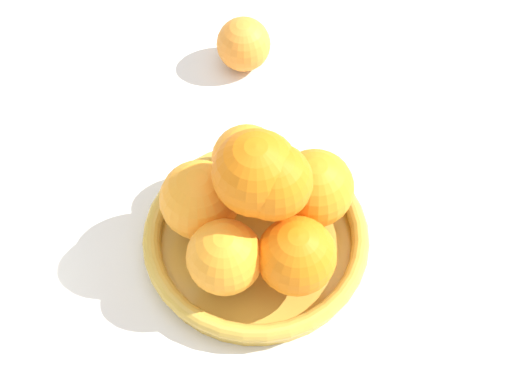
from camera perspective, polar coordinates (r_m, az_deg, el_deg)
ground_plane at (r=0.77m, az=0.00°, el=-4.27°), size 4.00×4.00×0.00m
fruit_bowl at (r=0.76m, az=0.00°, el=-3.70°), size 0.24×0.24×0.03m
orange_pile at (r=0.70m, az=0.17°, el=-0.71°), size 0.20×0.20×0.15m
stray_orange at (r=0.91m, az=-1.00°, el=11.74°), size 0.07×0.07×0.07m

